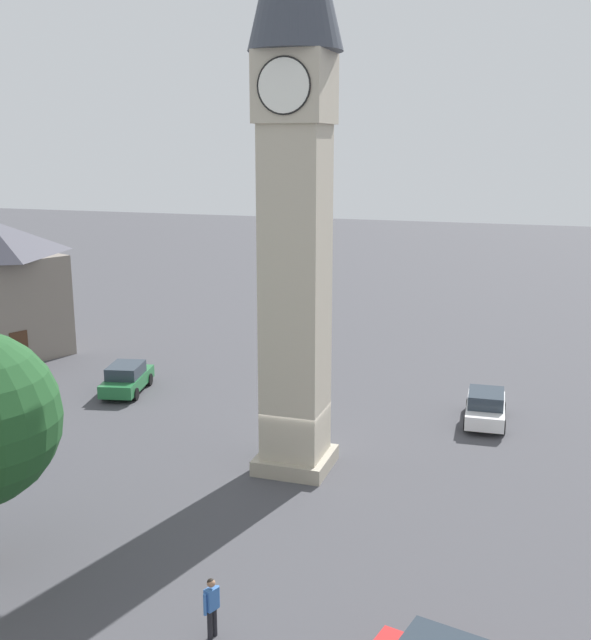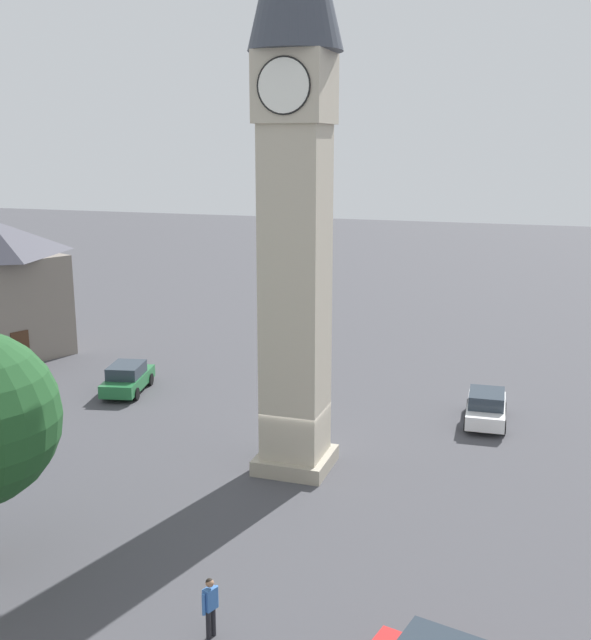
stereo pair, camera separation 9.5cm
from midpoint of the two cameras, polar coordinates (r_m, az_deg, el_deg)
ground_plane at (r=30.94m, az=0.09°, el=-10.94°), size 200.00×200.00×0.00m
clock_tower at (r=28.27m, az=0.10°, el=14.86°), size 3.41×3.41×22.96m
car_blue_kerb at (r=40.42m, az=-12.38°, el=-4.26°), size 2.55×4.40×1.53m
car_red_corner at (r=36.34m, az=14.14°, el=-6.34°), size 1.99×4.22×1.53m
pedestrian at (r=21.12m, az=-6.26°, el=-20.26°), size 0.34×0.53×1.69m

